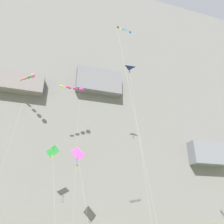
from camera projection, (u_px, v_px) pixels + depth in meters
The scene contains 7 objects.
cliff_face at pixel (91, 92), 71.35m from camera, with size 180.00×25.09×77.22m.
kite_windsock_high_left at pixel (76, 89), 48.17m from camera, with size 5.81×3.34×28.20m.
kite_diamond_mid_right at pixel (53, 152), 41.76m from camera, with size 2.90×6.40×14.47m.
kite_diamond_far_right at pixel (78, 154), 39.16m from camera, with size 3.16×4.84×13.52m.
kite_delta_upper_mid at pixel (129, 74), 49.27m from camera, with size 2.44×4.43×31.89m.
kite_windsock_low_right at pixel (29, 77), 47.41m from camera, with size 3.80×6.72×30.27m.
kite_banner_low_center at pixel (128, 48), 32.23m from camera, with size 4.13×1.41×28.67m.
Camera 1 is at (-11.28, -5.93, 2.64)m, focal length 34.55 mm.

